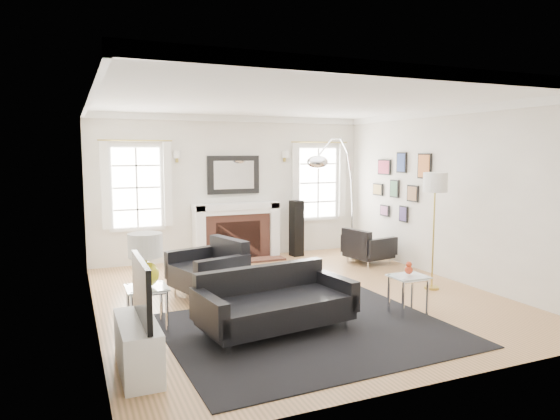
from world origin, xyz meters
name	(u,v)px	position (x,y,z in m)	size (l,w,h in m)	color
floor	(297,296)	(0.00, 0.00, 0.00)	(6.00, 6.00, 0.00)	olive
back_wall	(233,187)	(0.00, 3.00, 1.40)	(5.50, 0.04, 2.80)	beige
front_wall	(442,231)	(0.00, -3.00, 1.40)	(5.50, 0.04, 2.80)	beige
left_wall	(91,209)	(-2.75, 0.00, 1.40)	(0.04, 6.00, 2.80)	beige
right_wall	(449,194)	(2.75, 0.00, 1.40)	(0.04, 6.00, 2.80)	beige
ceiling	(297,101)	(0.00, 0.00, 2.80)	(5.50, 6.00, 0.02)	white
crown_molding	(297,105)	(0.00, 0.00, 2.74)	(5.50, 6.00, 0.12)	white
fireplace	(237,232)	(0.00, 2.79, 0.54)	(1.70, 0.69, 1.11)	white
mantel_mirror	(234,175)	(0.00, 2.95, 1.65)	(1.05, 0.07, 0.75)	black
window_left	(137,187)	(-1.85, 2.95, 1.46)	(1.24, 0.15, 1.62)	white
window_right	(318,182)	(1.85, 2.95, 1.46)	(1.24, 0.15, 1.62)	white
gallery_wall	(399,182)	(2.72, 1.30, 1.53)	(0.04, 1.73, 1.29)	black
tv_unit	(138,339)	(-2.44, -1.70, 0.33)	(0.35, 1.00, 1.09)	white
area_rug	(310,330)	(-0.44, -1.34, 0.01)	(3.25, 2.71, 0.01)	black
sofa	(274,304)	(-0.84, -1.16, 0.32)	(1.92, 1.08, 0.59)	black
armchair_left	(211,270)	(-1.12, 0.56, 0.37)	(1.12, 1.20, 0.67)	black
armchair_right	(367,247)	(2.15, 1.49, 0.30)	(0.86, 0.93, 0.55)	black
coffee_table	(255,280)	(-0.67, -0.06, 0.33)	(0.82, 0.82, 0.36)	silver
side_table_left	(147,295)	(-2.20, -0.56, 0.41)	(0.47, 0.47, 0.52)	silver
nesting_table	(408,284)	(0.99, -1.28, 0.39)	(0.46, 0.39, 0.50)	silver
gourd_lamp	(146,256)	(-2.20, -0.56, 0.88)	(0.40, 0.40, 0.64)	yellow
orange_vase	(409,269)	(0.99, -1.28, 0.60)	(0.10, 0.10, 0.17)	#BC3518
arc_floor_lamp	(337,195)	(1.49, 1.50, 1.32)	(1.72, 1.59, 2.44)	silver
stick_floor_lamp	(435,188)	(2.09, -0.44, 1.55)	(0.36, 0.36, 1.78)	#AA933B
speaker_tower	(296,228)	(1.22, 2.63, 0.56)	(0.23, 0.23, 1.13)	black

